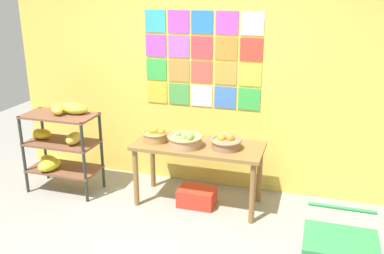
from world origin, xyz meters
name	(u,v)px	position (x,y,z in m)	size (l,w,h in m)	color
back_wall_with_art	(202,81)	(0.00, 1.78, 1.32)	(4.96, 0.07, 2.63)	#E1C04B
banana_shelf_unit	(60,140)	(-1.56, 1.04, 0.65)	(0.86, 0.51, 1.11)	#292D28
display_table	(198,153)	(0.12, 1.19, 0.63)	(1.45, 0.62, 0.73)	brown
fruit_basket_centre	(226,143)	(0.44, 1.17, 0.79)	(0.34, 0.34, 0.16)	#8E6949
fruit_basket_left	(155,135)	(-0.37, 1.14, 0.80)	(0.28, 0.28, 0.17)	#A77B43
fruit_basket_right	(185,140)	(0.00, 1.09, 0.80)	(0.38, 0.38, 0.17)	tan
produce_crate_under_table	(197,197)	(0.12, 1.14, 0.10)	(0.41, 0.30, 0.20)	red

